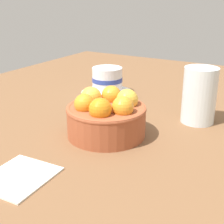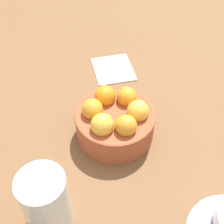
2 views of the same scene
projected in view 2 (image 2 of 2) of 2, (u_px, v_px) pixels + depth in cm
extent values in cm
cube|color=brown|center=(115.00, 138.00, 63.29)|extent=(152.10, 114.74, 3.15)
cylinder|color=#9E4C2D|center=(115.00, 124.00, 60.00)|extent=(15.12, 15.12, 5.87)
torus|color=#9E4C2D|center=(115.00, 115.00, 58.15)|extent=(15.32, 15.32, 1.00)
sphere|color=orange|center=(127.00, 97.00, 59.56)|extent=(3.83, 3.83, 3.83)
sphere|color=orange|center=(105.00, 96.00, 59.71)|extent=(4.15, 4.15, 4.15)
sphere|color=orange|center=(92.00, 109.00, 57.29)|extent=(4.05, 4.05, 4.05)
sphere|color=gold|center=(102.00, 125.00, 54.74)|extent=(4.25, 4.25, 4.25)
sphere|color=orange|center=(126.00, 126.00, 54.59)|extent=(3.97, 3.97, 3.97)
sphere|color=#F9B23C|center=(138.00, 111.00, 57.00)|extent=(4.14, 4.14, 4.14)
cylinder|color=silver|center=(46.00, 202.00, 45.60)|extent=(7.09, 7.09, 11.87)
cube|color=white|center=(113.00, 69.00, 75.70)|extent=(10.82, 9.72, 0.60)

